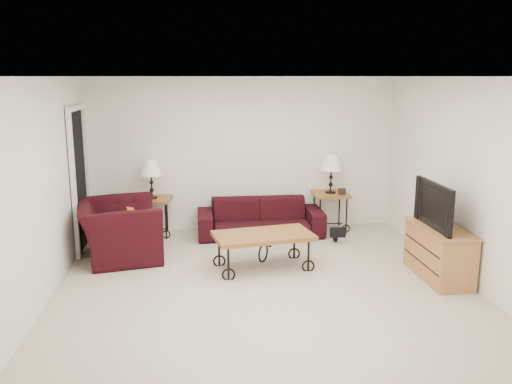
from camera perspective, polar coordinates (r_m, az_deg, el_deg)
ground at (r=6.72m, az=0.69°, el=-9.63°), size 5.00×5.00×0.00m
wall_back at (r=8.82m, az=-1.34°, el=4.04°), size 5.00×0.02×2.50m
wall_front at (r=3.98m, az=5.32°, el=-6.16°), size 5.00×0.02×2.50m
wall_left at (r=6.54m, az=-21.56°, el=0.33°), size 0.02×5.00×2.50m
wall_right at (r=7.12m, az=21.10°, el=1.27°), size 0.02×5.00×2.50m
ceiling at (r=6.24m, az=0.75°, el=12.21°), size 5.00×5.00×0.00m
doorway at (r=8.15m, az=-18.32°, el=1.12°), size 0.08×0.94×2.04m
sofa at (r=8.56m, az=0.46°, el=-2.75°), size 2.00×0.78×0.58m
side_table_left at (r=8.70m, az=-10.94°, el=-2.62°), size 0.64×0.64×0.62m
side_table_right at (r=8.94m, az=7.88°, el=-2.05°), size 0.61×0.61×0.63m
lamp_left at (r=8.56m, az=-11.10°, el=1.36°), size 0.40×0.40×0.62m
lamp_right at (r=8.81m, az=8.00°, el=1.93°), size 0.38×0.38×0.63m
photo_frame_left at (r=8.48m, az=-12.12°, el=-0.56°), size 0.12×0.02×0.10m
photo_frame_right at (r=8.76m, az=9.15°, el=0.07°), size 0.13×0.05×0.11m
coffee_table at (r=7.11m, az=0.77°, el=-6.32°), size 1.38×0.91×0.48m
armchair at (r=7.72m, az=-14.40°, el=-3.98°), size 1.30×1.42×0.80m
throw_pillow at (r=7.62m, az=-13.38°, el=-3.19°), size 0.17×0.37×0.36m
tv_stand at (r=7.15m, az=18.92°, el=-6.13°), size 0.46×1.11×0.66m
television at (r=6.98m, az=19.12°, el=-1.32°), size 0.13×0.99×0.57m
backpack at (r=8.31m, az=8.50°, el=-3.75°), size 0.44×0.39×0.47m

